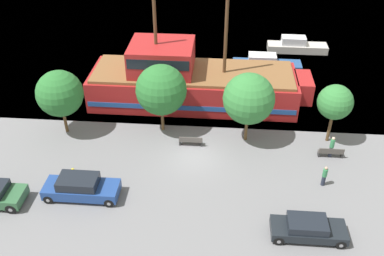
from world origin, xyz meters
name	(u,v)px	position (x,y,z in m)	size (l,w,h in m)	color
ground_plane	(195,156)	(0.00, 0.00, 0.00)	(160.00, 160.00, 0.00)	slate
pirate_ship	(190,81)	(-1.10, 8.14, 1.97)	(19.32, 5.85, 11.36)	#A31E1E
moored_boat_dockside	(296,46)	(9.79, 19.85, 0.63)	(6.53, 1.81, 1.69)	#B7B2A8
moored_boat_outer	(266,64)	(6.11, 14.89, 0.63)	(6.93, 1.94, 1.70)	navy
parked_car_curb_front	(81,187)	(-7.22, -4.89, 0.77)	(4.94, 1.89, 1.58)	navy
parked_car_curb_rear	(308,228)	(7.27, -7.18, 0.65)	(4.45, 1.80, 1.31)	black
fire_hydrant	(73,172)	(-8.37, -3.03, 0.41)	(0.42, 0.25, 0.76)	yellow
bench_promenade_east	(331,152)	(10.11, 0.74, 0.44)	(1.83, 0.45, 0.85)	#4C4742
bench_promenade_west	(191,141)	(-0.44, 1.35, 0.44)	(1.81, 0.45, 0.85)	#4C4742
pedestrian_walking_near	(332,147)	(10.09, 0.83, 0.91)	(0.32, 0.32, 1.78)	#232838
pedestrian_walking_far	(324,176)	(9.02, -2.44, 0.80)	(0.32, 0.32, 1.58)	#232838
tree_row_east	(60,94)	(-10.67, 2.47, 3.53)	(3.63, 3.63, 5.35)	brown
tree_row_mideast	(161,90)	(-2.90, 3.36, 3.71)	(3.98, 3.98, 5.70)	brown
tree_row_midwest	(249,99)	(3.81, 2.52, 3.73)	(3.91, 3.91, 5.69)	brown
tree_row_west	(335,102)	(10.26, 2.90, 3.50)	(2.66, 2.66, 4.85)	brown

